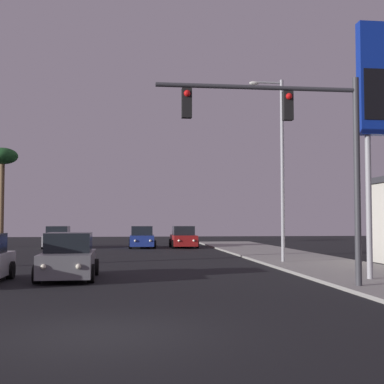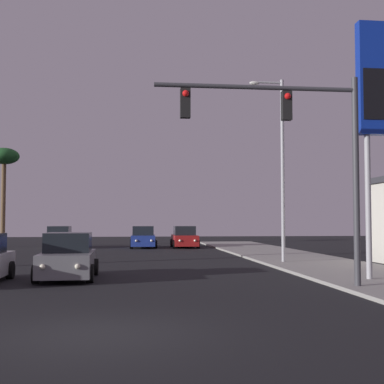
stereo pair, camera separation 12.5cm
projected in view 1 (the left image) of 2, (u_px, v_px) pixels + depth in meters
ground_plane at (100, 334)px, 10.02m from camera, size 120.00×120.00×0.00m
sidewalk_right at (357, 273)px, 21.06m from camera, size 5.00×60.00×0.12m
car_blue at (142, 238)px, 41.47m from camera, size 2.04×4.34×1.68m
car_red at (183, 238)px, 41.73m from camera, size 2.04×4.31×1.68m
car_grey at (68, 258)px, 19.47m from camera, size 2.04×4.33×1.68m
car_silver at (58, 238)px, 41.16m from camera, size 2.04×4.32×1.68m
traffic_light_mast at (302, 138)px, 16.50m from camera, size 6.40×0.36×6.50m
street_lamp at (280, 160)px, 26.38m from camera, size 1.74×0.24×9.00m
palm_tree_far at (3, 161)px, 42.97m from camera, size 2.40×2.40×7.97m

